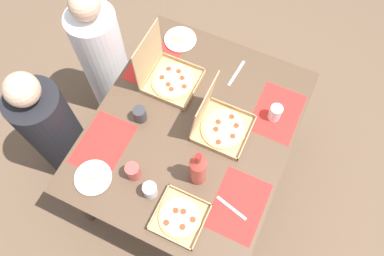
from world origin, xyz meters
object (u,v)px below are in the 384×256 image
object	(u,v)px
diner_left_seat	(56,133)
pizza_box_edge_far	(219,124)
cup_spare	(133,171)
diner_right_seat	(104,61)
soda_bottle	(198,169)
pizza_box_corner_right	(180,217)
cup_red	(140,114)
cup_dark	(275,113)
plate_middle	(180,39)
cup_clear_right	(150,190)
plate_far_left	(93,177)
pizza_box_center	(168,75)

from	to	relation	value
diner_left_seat	pizza_box_edge_far	bearing A→B (deg)	-68.81
pizza_box_edge_far	cup_spare	bearing A→B (deg)	146.37
cup_spare	diner_right_seat	xyz separation A→B (m)	(0.70, 0.66, -0.26)
soda_bottle	diner_left_seat	xyz separation A→B (m)	(-0.05, 0.98, -0.35)
pizza_box_edge_far	soda_bottle	xyz separation A→B (m)	(-0.33, -0.02, 0.08)
pizza_box_corner_right	soda_bottle	distance (m)	0.27
pizza_box_corner_right	cup_red	size ratio (longest dim) A/B	2.61
pizza_box_edge_far	cup_dark	size ratio (longest dim) A/B	3.13
diner_right_seat	plate_middle	bearing A→B (deg)	-63.64
cup_dark	cup_spare	bearing A→B (deg)	139.06
plate_middle	soda_bottle	distance (m)	0.95
cup_clear_right	cup_dark	xyz separation A→B (m)	(0.71, -0.44, 0.01)
pizza_box_corner_right	plate_middle	size ratio (longest dim) A/B	1.22
cup_dark	diner_left_seat	distance (m)	1.38
plate_far_left	soda_bottle	world-z (taller)	soda_bottle
cup_red	cup_spare	bearing A→B (deg)	-157.45
pizza_box_edge_far	pizza_box_corner_right	xyz separation A→B (m)	(-0.56, -0.02, -0.04)
pizza_box_center	cup_clear_right	world-z (taller)	pizza_box_center
cup_dark	cup_red	bearing A→B (deg)	115.59
pizza_box_center	soda_bottle	distance (m)	0.66
cup_red	cup_dark	xyz separation A→B (m)	(0.34, -0.70, 0.00)
pizza_box_corner_right	cup_dark	xyz separation A→B (m)	(0.76, -0.24, 0.04)
pizza_box_edge_far	pizza_box_center	distance (m)	0.44
pizza_box_center	diner_left_seat	size ratio (longest dim) A/B	0.30
plate_far_left	cup_spare	xyz separation A→B (m)	(0.11, -0.19, 0.04)
plate_far_left	cup_dark	size ratio (longest dim) A/B	1.93
cup_spare	diner_right_seat	size ratio (longest dim) A/B	0.09
pizza_box_center	cup_red	xyz separation A→B (m)	(-0.31, 0.03, -0.00)
plate_middle	diner_left_seat	xyz separation A→B (m)	(-0.85, 0.48, -0.23)
diner_left_seat	cup_clear_right	bearing A→B (deg)	-99.77
cup_dark	diner_right_seat	world-z (taller)	diner_right_seat
cup_red	cup_dark	bearing A→B (deg)	-64.41
pizza_box_edge_far	diner_right_seat	distance (m)	1.03
cup_red	diner_right_seat	size ratio (longest dim) A/B	0.09
cup_clear_right	pizza_box_edge_far	bearing A→B (deg)	-18.86
pizza_box_corner_right	soda_bottle	bearing A→B (deg)	2.04
plate_far_left	pizza_box_edge_far	bearing A→B (deg)	-41.20
plate_middle	cup_clear_right	size ratio (longest dim) A/B	2.18
pizza_box_edge_far	plate_middle	distance (m)	0.68
pizza_box_edge_far	cup_spare	distance (m)	0.55
pizza_box_edge_far	cup_spare	xyz separation A→B (m)	(-0.46, 0.30, 0.00)
pizza_box_edge_far	cup_red	bearing A→B (deg)	107.33
pizza_box_center	cup_clear_right	size ratio (longest dim) A/B	3.55
pizza_box_edge_far	pizza_box_center	size ratio (longest dim) A/B	0.98
soda_bottle	cup_red	size ratio (longest dim) A/B	3.29
cup_clear_right	cup_spare	bearing A→B (deg)	68.14
cup_dark	diner_right_seat	xyz separation A→B (m)	(0.04, 1.23, -0.26)
pizza_box_edge_far	pizza_box_corner_right	size ratio (longest dim) A/B	1.30
pizza_box_corner_right	diner_left_seat	world-z (taller)	diner_left_seat
plate_middle	cup_dark	world-z (taller)	cup_dark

